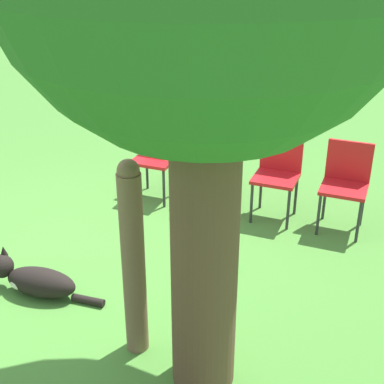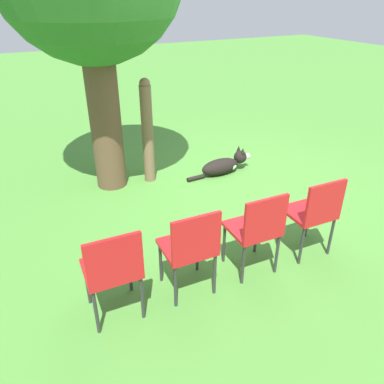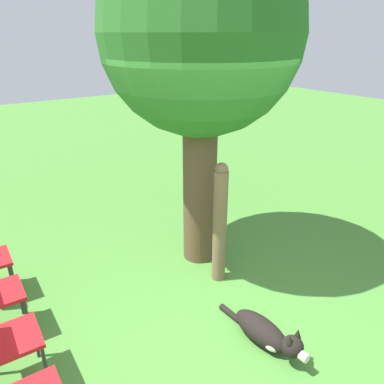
% 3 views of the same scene
% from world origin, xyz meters
% --- Properties ---
extents(ground_plane, '(30.00, 30.00, 0.00)m').
position_xyz_m(ground_plane, '(0.00, 0.00, 0.00)').
color(ground_plane, '#478433').
extents(dog, '(0.28, 1.08, 0.37)m').
position_xyz_m(dog, '(0.37, -0.43, 0.13)').
color(dog, black).
rests_on(dog, ground_plane).
extents(fence_post, '(0.16, 0.16, 1.46)m').
position_xyz_m(fence_post, '(0.66, 0.65, 0.74)').
color(fence_post, brown).
rests_on(fence_post, ground_plane).
extents(red_chair_0, '(0.44, 0.45, 0.88)m').
position_xyz_m(red_chair_0, '(-1.71, -0.20, 0.52)').
color(red_chair_0, red).
rests_on(red_chair_0, ground_plane).
extents(red_chair_1, '(0.44, 0.45, 0.88)m').
position_xyz_m(red_chair_1, '(-1.69, 0.48, 0.52)').
color(red_chair_1, red).
rests_on(red_chair_1, ground_plane).
extents(red_chair_2, '(0.44, 0.45, 0.88)m').
position_xyz_m(red_chair_2, '(-1.67, 1.16, 0.52)').
color(red_chair_2, red).
rests_on(red_chair_2, ground_plane).
extents(red_chair_3, '(0.44, 0.45, 0.88)m').
position_xyz_m(red_chair_3, '(-1.66, 1.84, 0.52)').
color(red_chair_3, red).
rests_on(red_chair_3, ground_plane).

